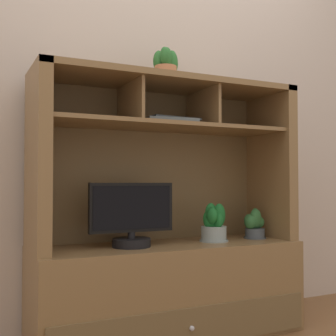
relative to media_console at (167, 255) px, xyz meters
The scene contains 7 objects.
back_wall 1.03m from the media_console, 90.00° to the left, with size 6.00×0.02×2.80m, color beige.
media_console is the anchor object (origin of this frame).
tv_monitor 0.29m from the media_console, 169.08° to the right, with size 0.42×0.19×0.31m.
potted_orchid 0.30m from the media_console, 10.09° to the right, with size 0.15×0.15×0.20m.
potted_fern 0.54m from the media_console, ahead, with size 0.13×0.12×0.17m.
magazine_stack_left 0.68m from the media_console, 110.78° to the right, with size 0.30×0.29×0.03m.
potted_succulent 0.98m from the media_console, 82.80° to the left, with size 0.14×0.14×0.18m.
Camera 1 is at (-0.98, -2.04, 0.78)m, focal length 47.38 mm.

